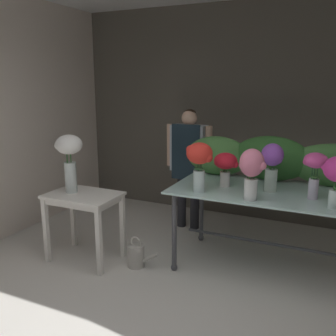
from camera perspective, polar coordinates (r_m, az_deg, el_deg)
ground_plane at (r=4.18m, az=6.21°, el=-14.47°), size 7.44×7.44×0.00m
wall_back at (r=5.36m, az=12.47°, el=8.14°), size 5.24×0.12×2.98m
wall_left at (r=5.17m, az=-22.26°, el=7.32°), size 0.12×3.50×2.98m
display_table_glass at (r=3.90m, az=14.87°, el=-5.02°), size 1.87×1.03×0.87m
side_table_white at (r=4.11m, az=-12.84°, el=-5.33°), size 0.77×0.53×0.76m
florist at (r=4.83m, az=3.19°, el=1.78°), size 0.62×0.24×1.59m
foliage_backdrop at (r=4.19m, az=15.86°, el=1.23°), size 2.12×0.29×0.49m
vase_fuchsia_anemones at (r=3.63m, az=21.71°, el=0.02°), size 0.22×0.21×0.44m
vase_crimson_dahlias at (r=3.85m, az=8.84°, el=0.51°), size 0.26×0.24×0.35m
vase_violet_tulips at (r=3.76m, az=15.73°, el=0.72°), size 0.22×0.22×0.48m
vase_rosy_carnations at (r=3.44m, az=12.72°, el=-0.20°), size 0.26×0.22×0.48m
vase_scarlet_lilies at (r=3.60m, az=4.85°, el=1.31°), size 0.27×0.26×0.49m
vase_white_roses_tall at (r=4.08m, az=-14.99°, el=1.97°), size 0.30×0.28×0.63m
watering_can at (r=4.07m, az=-4.89°, el=-13.22°), size 0.35×0.18×0.34m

